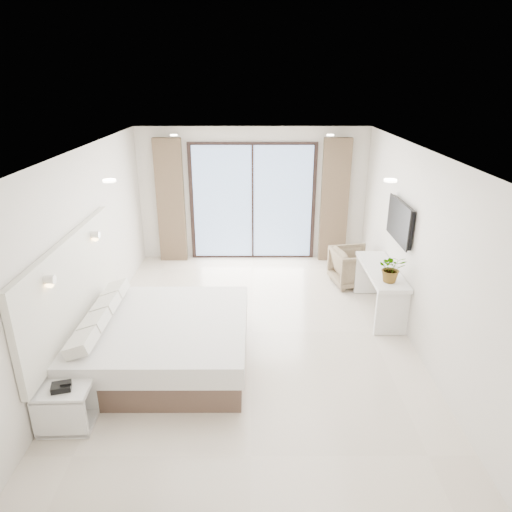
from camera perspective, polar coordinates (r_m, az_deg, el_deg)
The scene contains 8 objects.
ground at distance 6.96m, azimuth -0.50°, elevation -9.46°, with size 6.20×6.20×0.00m, color beige.
room_shell at distance 6.94m, azimuth -2.16°, elevation 4.76°, with size 4.62×6.22×2.72m.
bed at distance 6.25m, azimuth -11.78°, elevation -10.33°, with size 2.22×2.11×0.76m.
nightstand at distance 5.58m, azimuth -22.59°, elevation -16.96°, with size 0.56×0.47×0.50m.
phone at distance 5.39m, azimuth -23.16°, elevation -14.83°, with size 0.20×0.15×0.07m, color black.
console_desk at distance 7.51m, azimuth 15.29°, elevation -3.01°, with size 0.49×1.57×0.77m.
plant at distance 6.94m, azimuth 16.58°, elevation -1.82°, with size 0.38×0.43×0.33m, color #33662D.
armchair at distance 8.52m, azimuth 12.10°, elevation -1.13°, with size 0.73×0.68×0.75m, color #887959.
Camera 1 is at (0.04, -5.97, 3.56)m, focal length 32.00 mm.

